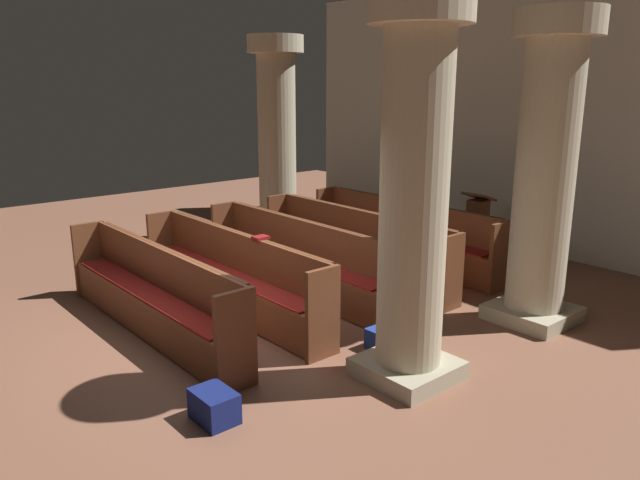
{
  "coord_description": "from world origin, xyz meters",
  "views": [
    {
      "loc": [
        5.69,
        -3.35,
        2.85
      ],
      "look_at": [
        -0.41,
        1.88,
        0.75
      ],
      "focal_mm": 34.27,
      "sensor_mm": 36.0,
      "label": 1
    }
  ],
  "objects": [
    {
      "name": "kneeler_box_navy",
      "position": [
        1.51,
        -0.97,
        0.14
      ],
      "size": [
        0.41,
        0.3,
        0.27
      ],
      "primitive_type": "cube",
      "color": "navy",
      "rests_on": "ground"
    },
    {
      "name": "pew_row_0",
      "position": [
        -0.61,
        3.78,
        0.53
      ],
      "size": [
        3.67,
        0.46,
        1.0
      ],
      "color": "brown",
      "rests_on": "ground"
    },
    {
      "name": "lectern",
      "position": [
        -0.11,
        5.06,
        0.45
      ],
      "size": [
        0.48,
        0.45,
        1.08
      ],
      "color": "brown",
      "rests_on": "ground"
    },
    {
      "name": "back_wall",
      "position": [
        0.0,
        6.08,
        2.25
      ],
      "size": [
        10.0,
        0.16,
        4.5
      ],
      "primitive_type": "cube",
      "color": "silver",
      "rests_on": "ground"
    },
    {
      "name": "pew_row_4",
      "position": [
        -0.61,
        -0.51,
        0.53
      ],
      "size": [
        3.67,
        0.46,
        1.0
      ],
      "color": "brown",
      "rests_on": "ground"
    },
    {
      "name": "pillar_far_side",
      "position": [
        -3.23,
        3.27,
        1.88
      ],
      "size": [
        0.99,
        0.99,
        3.62
      ],
      "color": "tan",
      "rests_on": "ground"
    },
    {
      "name": "pew_row_1",
      "position": [
        -0.61,
        2.7,
        0.53
      ],
      "size": [
        3.67,
        0.46,
        1.0
      ],
      "color": "brown",
      "rests_on": "ground"
    },
    {
      "name": "ground_plane",
      "position": [
        0.0,
        0.0,
        0.0
      ],
      "size": [
        19.2,
        19.2,
        0.0
      ],
      "primitive_type": "plane",
      "color": "brown"
    },
    {
      "name": "kneeler_box_blue",
      "position": [
        1.51,
        1.19,
        0.12
      ],
      "size": [
        0.42,
        0.28,
        0.23
      ],
      "primitive_type": "cube",
      "color": "navy",
      "rests_on": "ground"
    },
    {
      "name": "pillar_aisle_side",
      "position": [
        2.06,
        3.2,
        1.88
      ],
      "size": [
        0.99,
        0.99,
        3.62
      ],
      "color": "tan",
      "rests_on": "ground"
    },
    {
      "name": "pew_row_3",
      "position": [
        -0.61,
        0.56,
        0.53
      ],
      "size": [
        3.67,
        0.46,
        1.0
      ],
      "color": "brown",
      "rests_on": "ground"
    },
    {
      "name": "hymn_book",
      "position": [
        -0.2,
        0.75,
        1.01
      ],
      "size": [
        0.15,
        0.19,
        0.04
      ],
      "primitive_type": "cube",
      "color": "maroon",
      "rests_on": "pew_row_3"
    },
    {
      "name": "pillar_aisle_rear",
      "position": [
        2.06,
        0.9,
        1.88
      ],
      "size": [
        0.93,
        0.93,
        3.62
      ],
      "color": "tan",
      "rests_on": "ground"
    },
    {
      "name": "pew_row_2",
      "position": [
        -0.61,
        1.63,
        0.53
      ],
      "size": [
        3.67,
        0.47,
        1.0
      ],
      "color": "brown",
      "rests_on": "ground"
    }
  ]
}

